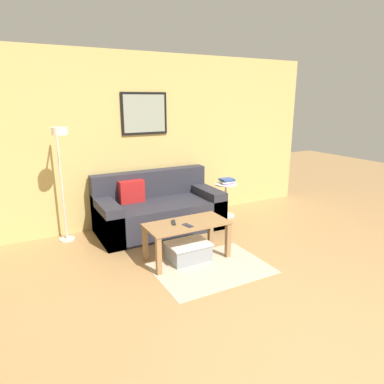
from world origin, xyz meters
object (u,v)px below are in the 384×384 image
side_table (226,197)px  storage_bin (188,251)px  floor_lamp (61,163)px  coffee_table (187,230)px  cell_phone (188,225)px  couch (158,210)px  remote_control (174,222)px  book_stack (227,181)px

side_table → storage_bin: bearing=-138.8°
floor_lamp → side_table: bearing=-0.1°
coffee_table → cell_phone: (-0.03, -0.08, 0.10)m
storage_bin → floor_lamp: bearing=136.5°
couch → cell_phone: bearing=-95.6°
couch → coffee_table: (-0.08, -1.07, 0.07)m
side_table → cell_phone: (-1.32, -1.18, 0.13)m
side_table → cell_phone: size_ratio=3.97×
storage_bin → remote_control: size_ratio=3.32×
storage_bin → book_stack: bearing=40.8°
side_table → remote_control: size_ratio=3.70×
couch → book_stack: bearing=0.9°
floor_lamp → cell_phone: (1.17, -1.18, -0.65)m
side_table → remote_control: 1.77m
storage_bin → cell_phone: cell_phone is taller
couch → cell_phone: size_ratio=12.90×
floor_lamp → storage_bin: bearing=-43.5°
couch → side_table: bearing=0.9°
coffee_table → book_stack: (1.31, 1.09, 0.23)m
side_table → cell_phone: 1.78m
storage_bin → floor_lamp: floor_lamp is taller
storage_bin → book_stack: size_ratio=2.11×
book_stack → remote_control: bearing=-144.8°
floor_lamp → book_stack: size_ratio=6.65×
floor_lamp → book_stack: floor_lamp is taller
coffee_table → book_stack: 1.72m
storage_bin → cell_phone: bearing=-124.4°
couch → floor_lamp: (-1.28, 0.02, 0.82)m
book_stack → remote_control: 1.78m
couch → storage_bin: (-0.08, -1.11, -0.18)m
remote_control → cell_phone: remote_control is taller
coffee_table → side_table: size_ratio=1.79×
couch → book_stack: 1.27m
book_stack → storage_bin: bearing=-139.2°
cell_phone → coffee_table: bearing=56.9°
book_stack → cell_phone: size_ratio=1.68×
book_stack → side_table: bearing=-179.4°
couch → remote_control: size_ratio=12.04×
coffee_table → storage_bin: bearing=-93.2°
coffee_table → remote_control: remote_control is taller
couch → floor_lamp: size_ratio=1.15×
coffee_table → book_stack: book_stack is taller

